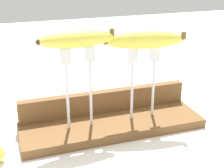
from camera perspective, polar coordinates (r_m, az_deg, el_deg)
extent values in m
plane|color=silver|center=(0.85, 0.00, -7.70)|extent=(3.00, 3.00, 0.00)
cube|color=brown|center=(0.85, 0.00, -7.02)|extent=(0.46, 0.14, 0.02)
cube|color=brown|center=(0.88, -1.26, -2.96)|extent=(0.45, 0.02, 0.06)
cylinder|color=silver|center=(0.78, -7.56, -2.41)|extent=(0.01, 0.01, 0.16)
cube|color=silver|center=(0.74, -7.93, 4.55)|extent=(0.03, 0.00, 0.04)
cylinder|color=silver|center=(0.79, -3.58, -1.89)|extent=(0.01, 0.01, 0.16)
cube|color=silver|center=(0.76, -3.75, 4.99)|extent=(0.03, 0.00, 0.04)
cylinder|color=silver|center=(0.82, 3.56, -1.47)|extent=(0.01, 0.01, 0.14)
cube|color=silver|center=(0.79, 3.70, 4.54)|extent=(0.03, 0.00, 0.04)
cylinder|color=silver|center=(0.85, 7.20, -0.96)|extent=(0.01, 0.01, 0.14)
cube|color=silver|center=(0.82, 7.50, 4.90)|extent=(0.03, 0.00, 0.04)
ellipsoid|color=#DBD147|center=(0.74, -5.93, 7.58)|extent=(0.18, 0.04, 0.04)
cylinder|color=brown|center=(0.76, 0.10, 8.77)|extent=(0.01, 0.01, 0.02)
sphere|color=#3F2D19|center=(0.73, -12.40, 6.93)|extent=(0.01, 0.01, 0.01)
ellipsoid|color=#DBD147|center=(0.79, 5.73, 7.45)|extent=(0.20, 0.07, 0.04)
cylinder|color=brown|center=(0.82, 12.19, 8.15)|extent=(0.01, 0.01, 0.02)
sphere|color=#3F2D19|center=(0.78, -1.18, 7.24)|extent=(0.01, 0.01, 0.01)
cylinder|color=silver|center=(0.92, -12.65, -5.77)|extent=(0.01, 0.16, 0.01)
cube|color=silver|center=(1.00, -13.10, -3.33)|extent=(0.03, 0.04, 0.01)
cylinder|color=yellow|center=(0.99, 4.64, -2.16)|extent=(0.05, 0.05, 0.04)
cylinder|color=beige|center=(0.98, 3.45, -2.42)|extent=(0.01, 0.04, 0.04)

